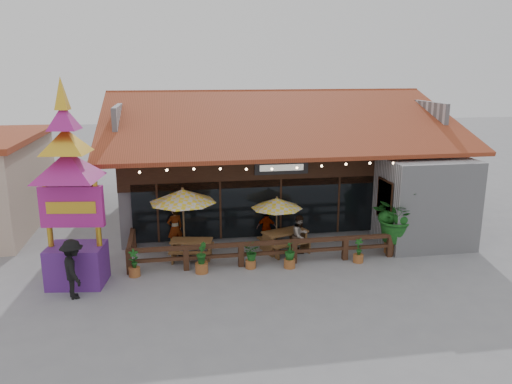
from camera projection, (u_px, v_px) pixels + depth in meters
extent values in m
plane|color=gray|center=(303.00, 257.00, 19.28)|extent=(100.00, 100.00, 0.00)
cube|color=silver|center=(268.00, 171.00, 25.49)|extent=(14.00, 10.00, 4.00)
cube|color=#351D10|center=(257.00, 168.00, 20.10)|extent=(11.00, 0.16, 1.60)
cube|color=black|center=(257.00, 208.00, 20.49)|extent=(10.00, 0.12, 2.40)
cube|color=#F2C76D|center=(256.00, 207.00, 20.68)|extent=(9.80, 0.05, 2.20)
cube|color=silver|center=(425.00, 202.00, 20.34)|extent=(3.50, 2.70, 3.60)
cube|color=#B8361D|center=(385.00, 200.00, 19.85)|extent=(0.06, 1.20, 1.50)
cube|color=#351D10|center=(385.00, 200.00, 19.84)|extent=(0.04, 1.34, 1.64)
cube|color=#A33F24|center=(285.00, 121.00, 21.44)|extent=(15.50, 7.05, 2.37)
cube|color=#A33F24|center=(257.00, 108.00, 28.14)|extent=(15.50, 7.05, 2.37)
cube|color=#A33F24|center=(269.00, 91.00, 24.52)|extent=(15.50, 0.30, 0.12)
cube|color=silver|center=(124.00, 120.00, 23.68)|extent=(0.20, 9.00, 1.80)
cube|color=silver|center=(400.00, 115.00, 26.00)|extent=(0.20, 9.00, 1.80)
cube|color=black|center=(281.00, 167.00, 20.15)|extent=(2.20, 0.10, 0.55)
cube|color=silver|center=(282.00, 168.00, 20.09)|extent=(1.80, 0.02, 0.25)
cube|color=#351D10|center=(158.00, 213.00, 19.79)|extent=(0.08, 0.08, 2.40)
cube|color=#351D10|center=(220.00, 210.00, 20.20)|extent=(0.08, 0.08, 2.40)
cube|color=#351D10|center=(281.00, 207.00, 20.62)|extent=(0.08, 0.08, 2.40)
cube|color=#351D10|center=(338.00, 205.00, 21.03)|extent=(0.08, 0.08, 2.40)
sphere|color=#FFC88C|center=(140.00, 172.00, 17.51)|extent=(0.09, 0.09, 0.09)
sphere|color=#FFC88C|center=(167.00, 170.00, 17.66)|extent=(0.09, 0.09, 0.09)
sphere|color=#FFC88C|center=(194.00, 169.00, 17.81)|extent=(0.09, 0.09, 0.09)
sphere|color=#FFC88C|center=(220.00, 169.00, 17.97)|extent=(0.09, 0.09, 0.09)
sphere|color=#FFC88C|center=(246.00, 169.00, 18.14)|extent=(0.09, 0.09, 0.09)
sphere|color=#FFC88C|center=(272.00, 169.00, 18.31)|extent=(0.09, 0.09, 0.09)
sphere|color=#FFC88C|center=(297.00, 168.00, 18.46)|extent=(0.09, 0.09, 0.09)
sphere|color=#FFC88C|center=(322.00, 166.00, 18.61)|extent=(0.09, 0.09, 0.09)
sphere|color=#FFC88C|center=(346.00, 164.00, 18.76)|extent=(0.09, 0.09, 0.09)
sphere|color=#FFC88C|center=(370.00, 163.00, 18.91)|extent=(0.09, 0.09, 0.09)
sphere|color=#FFC88C|center=(393.00, 163.00, 19.07)|extent=(0.09, 0.09, 0.09)
cube|color=#452818|center=(129.00, 262.00, 17.62)|extent=(0.20, 0.20, 0.90)
cube|color=#452818|center=(186.00, 258.00, 17.95)|extent=(0.20, 0.20, 0.90)
cube|color=#452818|center=(241.00, 255.00, 18.28)|extent=(0.20, 0.20, 0.90)
cube|color=#452818|center=(294.00, 251.00, 18.61)|extent=(0.20, 0.20, 0.90)
cube|color=#452818|center=(345.00, 248.00, 18.94)|extent=(0.20, 0.20, 0.90)
cube|color=#452818|center=(390.00, 245.00, 19.24)|extent=(0.20, 0.20, 0.90)
cube|color=#452818|center=(265.00, 243.00, 18.33)|extent=(9.80, 0.16, 0.14)
cube|color=#452818|center=(265.00, 253.00, 18.43)|extent=(9.80, 0.12, 0.12)
cube|color=#452818|center=(131.00, 239.00, 18.72)|extent=(0.16, 2.50, 0.14)
cube|color=#452818|center=(134.00, 239.00, 19.92)|extent=(0.20, 0.20, 0.90)
cylinder|color=brown|center=(184.00, 224.00, 19.13)|extent=(0.07, 0.07, 2.58)
cone|color=yellow|center=(183.00, 196.00, 18.86)|extent=(3.12, 3.12, 0.50)
sphere|color=brown|center=(182.00, 189.00, 18.79)|extent=(0.11, 0.11, 0.11)
cylinder|color=black|center=(185.00, 255.00, 19.44)|extent=(0.49, 0.49, 0.07)
cylinder|color=brown|center=(277.00, 225.00, 19.89)|extent=(0.05, 0.05, 2.06)
cone|color=yellow|center=(277.00, 203.00, 19.67)|extent=(2.55, 2.55, 0.40)
sphere|color=brown|center=(277.00, 198.00, 19.62)|extent=(0.09, 0.09, 0.09)
cylinder|color=black|center=(276.00, 248.00, 20.13)|extent=(0.39, 0.39, 0.05)
cube|color=brown|center=(191.00, 241.00, 18.95)|extent=(1.68, 1.03, 0.06)
cube|color=brown|center=(174.00, 249.00, 19.06)|extent=(0.21, 0.69, 0.73)
cube|color=brown|center=(210.00, 250.00, 19.02)|extent=(0.21, 0.69, 0.73)
cube|color=brown|center=(189.00, 253.00, 18.50)|extent=(1.59, 0.58, 0.05)
cube|color=brown|center=(194.00, 243.00, 19.55)|extent=(1.59, 0.58, 0.05)
cube|color=brown|center=(285.00, 232.00, 19.72)|extent=(1.91, 1.33, 0.07)
cube|color=brown|center=(268.00, 245.00, 19.47)|extent=(0.33, 0.75, 0.81)
cube|color=brown|center=(301.00, 238.00, 20.17)|extent=(0.33, 0.75, 0.81)
cube|color=brown|center=(293.00, 244.00, 19.29)|extent=(1.75, 0.85, 0.05)
cube|color=brown|center=(277.00, 235.00, 20.31)|extent=(1.75, 0.85, 0.05)
cube|color=#57227D|center=(77.00, 265.00, 16.74)|extent=(1.99, 1.60, 1.36)
cube|color=#AE2083|center=(72.00, 206.00, 16.24)|extent=(2.06, 0.56, 1.36)
cube|color=gold|center=(71.00, 208.00, 16.09)|extent=(1.58, 0.25, 0.40)
cylinder|color=gold|center=(47.00, 214.00, 16.16)|extent=(0.18, 0.18, 2.27)
cylinder|color=gold|center=(98.00, 212.00, 16.43)|extent=(0.18, 0.18, 2.27)
pyramid|color=#AE2083|center=(67.00, 151.00, 15.80)|extent=(3.07, 3.07, 0.91)
pyramid|color=gold|center=(65.00, 128.00, 15.62)|extent=(2.18, 2.18, 0.79)
pyramid|color=#AE2083|center=(62.00, 104.00, 15.45)|extent=(1.41, 1.41, 0.79)
pyramid|color=gold|center=(60.00, 76.00, 15.24)|extent=(0.64, 0.64, 1.02)
cylinder|color=#975629|center=(393.00, 247.00, 19.70)|extent=(0.68, 0.68, 0.50)
imported|color=#1C621C|center=(395.00, 216.00, 19.39)|extent=(2.39, 2.42, 2.03)
sphere|color=#1C621C|center=(400.00, 226.00, 19.40)|extent=(0.68, 0.68, 0.68)
sphere|color=#1C621C|center=(390.00, 219.00, 19.56)|extent=(0.59, 0.59, 0.59)
imported|color=#351D10|center=(175.00, 228.00, 19.87)|extent=(0.78, 0.67, 1.80)
imported|color=#351D10|center=(300.00, 235.00, 19.30)|extent=(0.99, 0.95, 1.61)
imported|color=#351D10|center=(267.00, 228.00, 20.52)|extent=(0.88, 0.52, 1.42)
imported|color=black|center=(73.00, 269.00, 15.67)|extent=(1.11, 1.42, 1.93)
cylinder|color=#975629|center=(134.00, 272.00, 17.48)|extent=(0.40, 0.40, 0.32)
imported|color=#1C621C|center=(134.00, 259.00, 17.36)|extent=(0.40, 0.31, 0.67)
cylinder|color=#975629|center=(202.00, 268.00, 17.77)|extent=(0.46, 0.46, 0.37)
imported|color=#1C621C|center=(201.00, 253.00, 17.63)|extent=(0.39, 0.46, 0.76)
cylinder|color=#975629|center=(251.00, 264.00, 18.20)|extent=(0.38, 0.38, 0.31)
imported|color=#1C621C|center=(251.00, 252.00, 18.08)|extent=(0.73, 0.69, 0.63)
cylinder|color=#975629|center=(290.00, 263.00, 18.22)|extent=(0.41, 0.41, 0.33)
imported|color=#1C621C|center=(290.00, 250.00, 18.10)|extent=(0.52, 0.52, 0.68)
cylinder|color=#975629|center=(358.00, 258.00, 18.74)|extent=(0.39, 0.39, 0.31)
imported|color=#1C621C|center=(359.00, 246.00, 18.63)|extent=(0.36, 0.40, 0.64)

